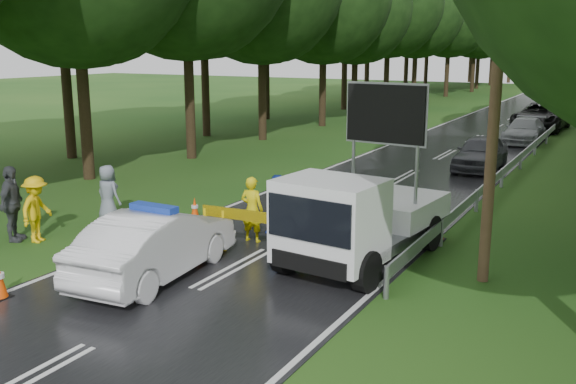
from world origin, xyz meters
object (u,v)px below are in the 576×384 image
Objects in this scene: barrier at (252,222)px; queue_car_third at (541,117)px; police_sedan at (156,245)px; officer at (252,210)px; civilian at (279,205)px; queue_car_second at (524,131)px; work_truck at (357,218)px; queue_car_fourth at (557,108)px; queue_car_first at (481,153)px.

queue_car_third is (2.73, 28.84, -0.04)m from barrier.
queue_car_third is at bearing -102.51° from police_sedan.
queue_car_third is (3.34, 27.84, -0.05)m from officer.
civilian is 0.37× the size of queue_car_second.
work_truck is at bearing -87.42° from queue_car_third.
civilian reaches higher than barrier.
police_sedan is at bearing -98.65° from queue_car_second.
queue_car_third is (3.10, 26.84, 0.01)m from civilian.
work_truck is at bearing -91.13° from queue_car_fourth.
queue_car_first is (-0.09, 13.36, -0.41)m from work_truck.
barrier is 0.47× the size of queue_car_third.
queue_car_second is (3.81, 25.11, -0.11)m from police_sedan.
queue_car_third is at bearing -99.59° from officer.
police_sedan is 2.69× the size of officer.
civilian is at bearing -104.94° from police_sedan.
queue_car_third is at bearing 42.34° from civilian.
barrier is 2.04m from civilian.
queue_car_second is (0.35, 8.79, -0.07)m from queue_car_first.
barrier is at bearing -99.23° from queue_car_first.
work_truck is (3.54, 2.96, 0.36)m from police_sedan.
work_truck is at bearing -145.61° from police_sedan.
police_sedan reaches higher than queue_car_second.
queue_car_third is at bearing 95.05° from work_truck.
queue_car_first reaches higher than queue_car_fourth.
queue_car_first is (3.46, 16.32, -0.04)m from police_sedan.
queue_car_second is at bearing 80.15° from barrier.
police_sedan is at bearing -101.60° from queue_car_first.
queue_car_third is (0.00, 6.00, 0.18)m from queue_car_second.
officer is 36.00m from queue_car_fourth.
police_sedan is 1.70× the size of barrier.
queue_car_fourth is (3.10, 34.85, -0.13)m from civilian.
officer is 1.03m from civilian.
queue_car_third reaches higher than queue_car_second.
queue_car_first reaches higher than queue_car_second.
police_sedan is 31.34m from queue_car_third.
queue_car_fourth is (3.34, 35.85, -0.19)m from officer.
queue_car_third is (0.35, 14.79, 0.11)m from queue_car_first.
work_truck is 36.16m from queue_car_fourth.
work_truck is at bearing -65.77° from civilian.
queue_car_second is 14.00m from queue_car_fourth.
officer is at bearing 118.54° from barrier.
police_sedan reaches higher than civilian.
queue_car_third reaches higher than queue_car_first.
barrier is 0.66× the size of queue_car_first.
police_sedan is 1.12× the size of queue_car_first.
officer is at bearing 179.94° from work_truck.
queue_car_third is at bearing 89.00° from queue_car_first.
civilian is 21.07m from queue_car_second.
police_sedan is 2.52m from barrier.
officer is 0.42× the size of queue_car_first.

